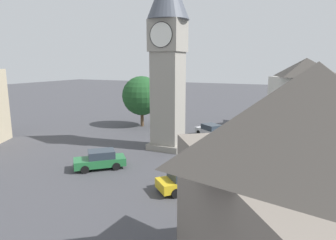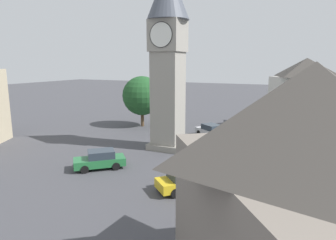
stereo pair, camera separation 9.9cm
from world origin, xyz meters
The scene contains 10 objects.
ground_plane centered at (0.00, 0.00, 0.00)m, with size 200.00×200.00×0.00m, color #424247.
clock_tower centered at (0.00, 0.00, 10.33)m, with size 4.05×4.05×17.76m.
car_blue_kerb centered at (2.58, 6.33, 0.76)m, with size 4.33×3.78×1.53m.
car_silver_kerb centered at (-2.52, -7.79, 0.76)m, with size 4.17×4.04×1.53m.
car_red_corner centered at (5.50, -8.75, 0.76)m, with size 4.02×4.19×1.53m.
car_white_side centered at (5.98, 2.35, 0.76)m, with size 1.97×4.21×1.53m.
pedestrian centered at (7.37, -3.23, 1.01)m, with size 0.52×0.35×1.69m.
tree centered at (-7.77, 8.24, 4.21)m, with size 5.30×5.30×6.87m.
building_shop_left centered at (12.15, 15.31, 4.69)m, with size 9.43×9.10×9.21m.
building_terrace_right centered at (12.64, -17.05, 4.39)m, with size 10.08×10.35×8.59m.
Camera 2 is at (12.46, -26.48, 8.54)m, focal length 31.68 mm.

